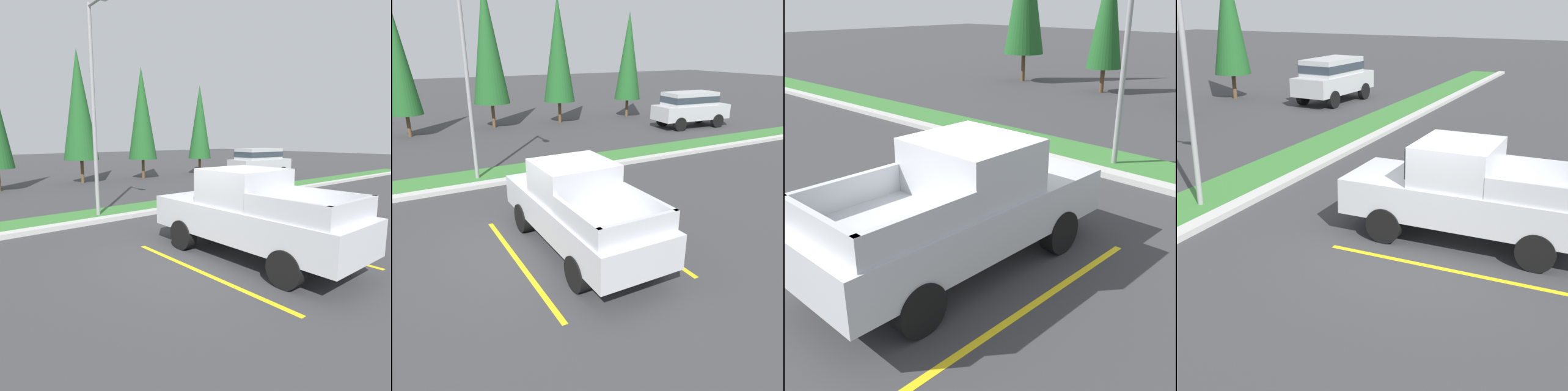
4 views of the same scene
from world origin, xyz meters
TOP-DOWN VIEW (x-y plane):
  - ground_plane at (0.00, 0.00)m, footprint 120.00×120.00m
  - parking_line_near at (-0.85, -0.60)m, footprint 0.12×4.80m
  - parking_line_far at (2.25, -0.60)m, footprint 0.12×4.80m
  - curb_strip at (0.00, 5.00)m, footprint 56.00×0.40m
  - grass_median at (0.00, 6.10)m, footprint 56.00×1.80m
  - pickup_truck_main at (0.70, -0.55)m, footprint 1.99×5.24m
  - suv_distant at (13.82, 9.94)m, footprint 4.71×2.20m
  - street_light at (-0.18, 5.75)m, footprint 0.24×1.49m
  - cypress_tree_center at (-1.58, 15.10)m, footprint 1.74×1.74m
  - cypress_tree_right_inner at (3.21, 15.45)m, footprint 2.12×2.12m
  - cypress_tree_rightmost at (7.47, 15.10)m, footprint 1.96×1.96m
  - cypress_tree_far_right at (12.60, 14.95)m, footprint 1.77×1.77m

SIDE VIEW (x-z plane):
  - ground_plane at x=0.00m, z-range 0.00..0.00m
  - parking_line_near at x=-0.85m, z-range 0.00..0.01m
  - parking_line_far at x=2.25m, z-range 0.00..0.01m
  - grass_median at x=0.00m, z-range 0.00..0.06m
  - curb_strip at x=0.00m, z-range 0.00..0.15m
  - pickup_truck_main at x=0.70m, z-range -0.01..2.09m
  - suv_distant at x=13.82m, z-range 0.19..2.29m
  - cypress_tree_center at x=-1.58m, z-range 0.59..7.30m
  - cypress_tree_far_right at x=12.60m, z-range 0.60..7.43m
  - street_light at x=-0.18m, z-range 0.56..7.78m
  - cypress_tree_rightmost at x=7.47m, z-range 0.67..8.23m
  - cypress_tree_right_inner at x=3.21m, z-range 0.72..8.86m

